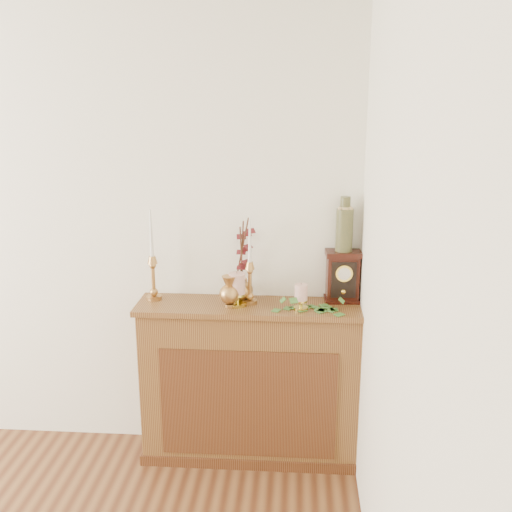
# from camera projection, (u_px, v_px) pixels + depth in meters

# --- Properties ---
(console_shelf) EXTENTS (1.24, 0.34, 0.93)m
(console_shelf) POSITION_uv_depth(u_px,v_px,m) (250.00, 386.00, 3.39)
(console_shelf) COLOR brown
(console_shelf) RESTS_ON ground
(candlestick_left) EXTENTS (0.08, 0.08, 0.51)m
(candlestick_left) POSITION_uv_depth(u_px,v_px,m) (153.00, 271.00, 3.29)
(candlestick_left) COLOR tan
(candlestick_left) RESTS_ON console_shelf
(candlestick_center) EXTENTS (0.08, 0.08, 0.48)m
(candlestick_center) POSITION_uv_depth(u_px,v_px,m) (250.00, 276.00, 3.23)
(candlestick_center) COLOR tan
(candlestick_center) RESTS_ON console_shelf
(bud_vase) EXTENTS (0.11, 0.11, 0.17)m
(bud_vase) POSITION_uv_depth(u_px,v_px,m) (229.00, 292.00, 3.19)
(bud_vase) COLOR tan
(bud_vase) RESTS_ON console_shelf
(ginger_jar) EXTENTS (0.19, 0.21, 0.48)m
(ginger_jar) POSITION_uv_depth(u_px,v_px,m) (244.00, 262.00, 3.29)
(ginger_jar) COLOR tan
(ginger_jar) RESTS_ON console_shelf
(pillar_candle_left) EXTENTS (0.10, 0.10, 0.19)m
(pillar_candle_left) POSITION_uv_depth(u_px,v_px,m) (237.00, 288.00, 3.21)
(pillar_candle_left) COLOR gold
(pillar_candle_left) RESTS_ON console_shelf
(pillar_candle_right) EXTENTS (0.08, 0.08, 0.15)m
(pillar_candle_right) POSITION_uv_depth(u_px,v_px,m) (301.00, 296.00, 3.16)
(pillar_candle_right) COLOR gold
(pillar_candle_right) RESTS_ON console_shelf
(ivy_garland) EXTENTS (0.47, 0.18, 0.08)m
(ivy_garland) POSITION_uv_depth(u_px,v_px,m) (306.00, 308.00, 3.16)
(ivy_garland) COLOR #3C732B
(ivy_garland) RESTS_ON console_shelf
(mantel_clock) EXTENTS (0.20, 0.14, 0.29)m
(mantel_clock) POSITION_uv_depth(u_px,v_px,m) (343.00, 277.00, 3.27)
(mantel_clock) COLOR #33100A
(mantel_clock) RESTS_ON console_shelf
(ceramic_vase) EXTENTS (0.09, 0.09, 0.30)m
(ceramic_vase) POSITION_uv_depth(u_px,v_px,m) (344.00, 227.00, 3.20)
(ceramic_vase) COLOR #193325
(ceramic_vase) RESTS_ON mantel_clock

